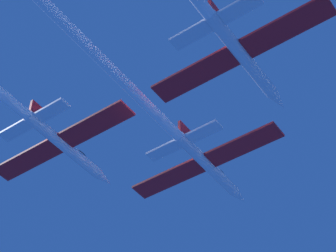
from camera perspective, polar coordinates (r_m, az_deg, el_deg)
The scene contains 1 object.
jet_lead at distance 56.93m, azimuth -8.96°, elevation 8.81°, with size 17.81×70.74×2.95m.
Camera 1 is at (26.42, -45.53, -44.90)m, focal length 68.74 mm.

